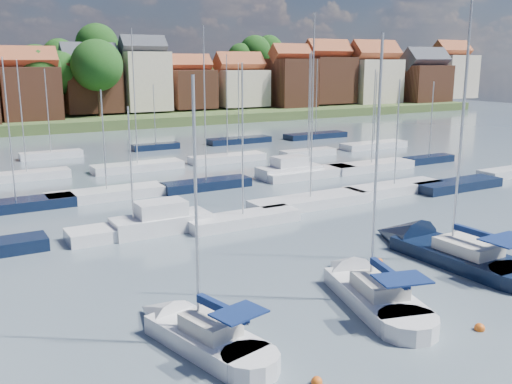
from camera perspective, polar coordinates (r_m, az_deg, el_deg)
ground at (r=61.84m, az=-11.32°, el=1.51°), size 260.00×260.00×0.00m
sailboat_left at (r=25.88m, az=-6.31°, el=-13.82°), size 4.44×9.36×12.43m
sailboat_centre at (r=30.82m, az=10.78°, el=-9.47°), size 5.45×10.95×14.43m
sailboat_navy at (r=38.07m, az=17.59°, el=-5.49°), size 3.80×13.11×17.97m
buoy_c at (r=22.99m, az=6.09°, el=-18.57°), size 0.44×0.44×0.44m
buoy_d at (r=28.67m, az=21.44°, el=-12.74°), size 0.48×0.48×0.48m
buoy_e at (r=35.72m, az=12.25°, el=-6.98°), size 0.43×0.43×0.43m
marina_field at (r=57.91m, az=-8.02°, el=1.30°), size 79.62×41.41×15.93m
far_shore_town at (r=151.96m, az=-21.98°, el=9.24°), size 212.46×90.00×22.27m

